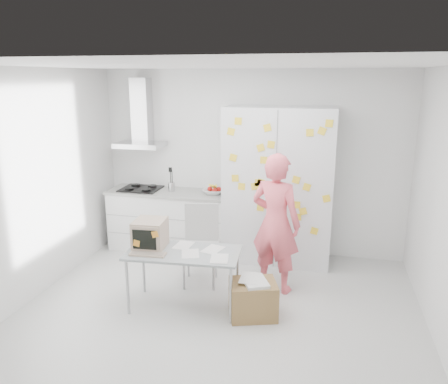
% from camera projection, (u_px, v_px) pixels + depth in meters
% --- Properties ---
extents(floor, '(4.50, 4.00, 0.02)m').
position_uv_depth(floor, '(218.00, 314.00, 4.94)').
color(floor, silver).
rests_on(floor, ground).
extents(walls, '(4.52, 4.01, 2.70)m').
position_uv_depth(walls, '(232.00, 183.00, 5.27)').
color(walls, white).
rests_on(walls, ground).
extents(ceiling, '(4.50, 4.00, 0.02)m').
position_uv_depth(ceiling, '(217.00, 65.00, 4.24)').
color(ceiling, white).
rests_on(ceiling, walls).
extents(counter_run, '(1.84, 0.63, 1.28)m').
position_uv_depth(counter_run, '(170.00, 219.00, 6.68)').
color(counter_run, white).
rests_on(counter_run, ground).
extents(range_hood, '(0.70, 0.48, 1.01)m').
position_uv_depth(range_hood, '(141.00, 120.00, 6.53)').
color(range_hood, silver).
rests_on(range_hood, walls).
extents(tall_cabinet, '(1.50, 0.68, 2.20)m').
position_uv_depth(tall_cabinet, '(278.00, 186.00, 6.13)').
color(tall_cabinet, silver).
rests_on(tall_cabinet, ground).
extents(person, '(0.73, 0.60, 1.73)m').
position_uv_depth(person, '(276.00, 223.00, 5.30)').
color(person, '#FB6170').
rests_on(person, ground).
extents(desk, '(1.31, 0.73, 1.01)m').
position_uv_depth(desk, '(162.00, 242.00, 4.96)').
color(desk, '#909799').
rests_on(desk, ground).
extents(chair, '(0.53, 0.53, 1.01)m').
position_uv_depth(chair, '(201.00, 239.00, 5.59)').
color(chair, '#ABABA9').
rests_on(chair, ground).
extents(cardboard_box, '(0.61, 0.54, 0.44)m').
position_uv_depth(cardboard_box, '(253.00, 299.00, 4.83)').
color(cardboard_box, olive).
rests_on(cardboard_box, ground).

